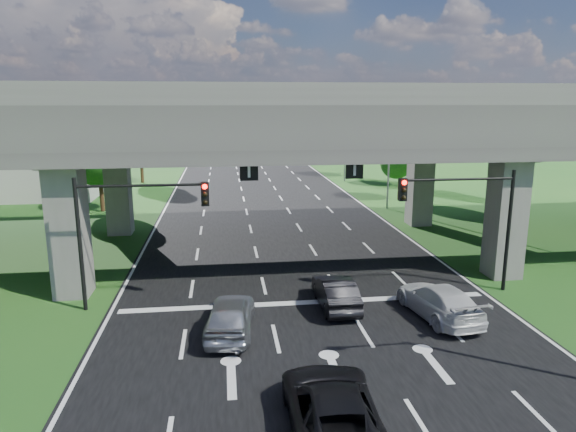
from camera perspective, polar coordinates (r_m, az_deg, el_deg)
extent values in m
plane|color=#1D4D19|center=(21.06, 3.66, -13.20)|extent=(160.00, 160.00, 0.00)
cube|color=black|center=(30.25, 0.08, -5.00)|extent=(18.00, 120.00, 0.03)
cube|color=#3D3B38|center=(30.85, -0.39, 10.44)|extent=(80.00, 15.00, 2.00)
cube|color=slate|center=(23.65, 1.76, 13.42)|extent=(80.00, 0.50, 1.00)
cube|color=slate|center=(38.04, -1.74, 13.09)|extent=(80.00, 0.50, 1.00)
cube|color=slate|center=(26.28, -23.22, -0.87)|extent=(1.60, 1.60, 7.00)
cube|color=slate|center=(37.75, -18.37, 3.32)|extent=(1.60, 1.60, 7.00)
cube|color=slate|center=(29.21, 23.11, 0.40)|extent=(1.60, 1.60, 7.00)
cube|color=slate|center=(39.84, 14.49, 4.02)|extent=(1.60, 1.60, 7.00)
cube|color=black|center=(23.84, -4.36, 4.95)|extent=(0.85, 0.06, 0.85)
cube|color=black|center=(24.60, 7.40, 5.12)|extent=(0.85, 0.06, 0.85)
cylinder|color=black|center=(27.13, 23.29, -1.57)|extent=(0.18, 0.18, 6.00)
cylinder|color=black|center=(25.36, 18.42, 3.89)|extent=(5.50, 0.12, 0.12)
cube|color=black|center=(24.20, 12.64, 2.88)|extent=(0.35, 0.28, 1.05)
sphere|color=#FF0C05|center=(23.99, 12.81, 3.64)|extent=(0.22, 0.22, 0.22)
cylinder|color=black|center=(24.26, -22.11, -3.05)|extent=(0.18, 0.18, 6.00)
cylinder|color=black|center=(23.16, -16.05, 3.27)|extent=(5.50, 0.12, 0.12)
cube|color=black|center=(22.78, -9.20, 2.43)|extent=(0.35, 0.28, 1.05)
sphere|color=#FF0C05|center=(22.57, -9.24, 3.24)|extent=(0.22, 0.22, 0.22)
cylinder|color=gray|center=(45.10, 11.20, 7.05)|extent=(0.16, 0.16, 10.00)
cylinder|color=gray|center=(44.46, 9.58, 13.11)|extent=(3.00, 0.10, 0.10)
cube|color=gray|center=(44.05, 7.65, 13.05)|extent=(0.60, 0.25, 0.18)
cylinder|color=gray|center=(60.44, 6.41, 8.55)|extent=(0.16, 0.16, 10.00)
cylinder|color=gray|center=(59.97, 5.09, 13.05)|extent=(3.00, 0.10, 0.10)
cube|color=gray|center=(59.67, 3.64, 12.98)|extent=(0.60, 0.25, 0.18)
cylinder|color=black|center=(46.39, -20.02, 2.50)|extent=(0.36, 0.36, 3.30)
sphere|color=#16551C|center=(46.00, -20.30, 6.18)|extent=(4.50, 4.50, 4.50)
sphere|color=#16551C|center=(45.51, -20.02, 7.85)|extent=(3.60, 3.60, 3.60)
sphere|color=#16551C|center=(46.55, -20.47, 5.12)|extent=(3.30, 3.30, 3.30)
cylinder|color=black|center=(54.81, -21.28, 3.61)|extent=(0.36, 0.36, 2.86)
sphere|color=#16551C|center=(54.50, -21.50, 6.31)|extent=(3.90, 3.90, 3.90)
sphere|color=#16551C|center=(54.02, -21.26, 7.53)|extent=(3.12, 3.12, 3.12)
sphere|color=#16551C|center=(55.04, -21.64, 5.54)|extent=(2.86, 2.86, 2.86)
cylinder|color=black|center=(61.76, -15.94, 5.21)|extent=(0.36, 0.36, 3.52)
sphere|color=#16551C|center=(61.46, -16.12, 8.17)|extent=(4.80, 4.80, 4.80)
sphere|color=#16551C|center=(61.02, -15.87, 9.52)|extent=(3.84, 3.84, 3.84)
sphere|color=#16551C|center=(61.97, -16.29, 7.30)|extent=(3.52, 3.52, 3.52)
cylinder|color=black|center=(50.08, 12.32, 3.54)|extent=(0.36, 0.36, 3.08)
sphere|color=#16551C|center=(49.74, 12.47, 6.73)|extent=(4.20, 4.20, 4.20)
sphere|color=#16551C|center=(49.48, 13.10, 8.13)|extent=(3.36, 3.36, 3.36)
sphere|color=#16551C|center=(50.10, 11.95, 5.82)|extent=(3.08, 3.08, 3.08)
cylinder|color=black|center=(58.56, 12.50, 4.70)|extent=(0.36, 0.36, 2.86)
sphere|color=#16551C|center=(58.27, 12.62, 7.23)|extent=(3.90, 3.90, 3.90)
sphere|color=#16551C|center=(58.04, 13.15, 8.34)|extent=(3.12, 3.12, 3.12)
sphere|color=#16551C|center=(58.62, 12.18, 6.51)|extent=(2.86, 2.86, 2.86)
cylinder|color=black|center=(64.97, 6.80, 5.85)|extent=(0.36, 0.36, 3.30)
sphere|color=#16551C|center=(64.70, 6.87, 8.49)|extent=(4.50, 4.50, 4.50)
sphere|color=#16551C|center=(64.43, 7.32, 9.67)|extent=(3.60, 3.60, 3.60)
sphere|color=#16551C|center=(65.08, 6.50, 7.73)|extent=(3.30, 3.30, 3.30)
imported|color=#ACAFB4|center=(21.06, -6.43, -10.86)|extent=(2.34, 4.70, 1.54)
imported|color=black|center=(23.54, 5.30, -8.44)|extent=(1.50, 4.25, 1.40)
imported|color=silver|center=(23.34, 16.41, -9.05)|extent=(2.66, 5.19, 1.44)
imported|color=black|center=(15.27, 5.00, -20.66)|extent=(2.74, 5.57, 1.52)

